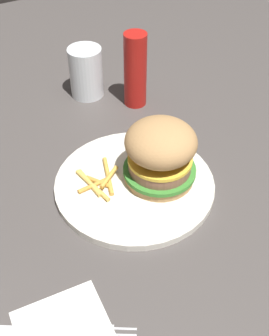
{
  "coord_description": "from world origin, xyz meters",
  "views": [
    {
      "loc": [
        -0.27,
        -0.46,
        0.5
      ],
      "look_at": [
        -0.02,
        -0.03,
        0.04
      ],
      "focal_mm": 46.76,
      "sensor_mm": 36.0,
      "label": 1
    }
  ],
  "objects": [
    {
      "name": "napkin",
      "position": [
        -0.22,
        -0.2,
        0.0
      ],
      "size": [
        0.12,
        0.12,
        0.0
      ],
      "primitive_type": "cube",
      "rotation": [
        0.0,
        0.0,
        -0.07
      ],
      "color": "white",
      "rests_on": "ground_plane"
    },
    {
      "name": "plate",
      "position": [
        -0.02,
        -0.03,
        0.01
      ],
      "size": [
        0.26,
        0.26,
        0.01
      ],
      "primitive_type": "cylinder",
      "color": "silver",
      "rests_on": "ground_plane"
    },
    {
      "name": "sandwich",
      "position": [
        0.01,
        -0.04,
        0.07
      ],
      "size": [
        0.12,
        0.12,
        0.1
      ],
      "color": "tan",
      "rests_on": "plate"
    },
    {
      "name": "fries_pile",
      "position": [
        -0.08,
        -0.0,
        0.02
      ],
      "size": [
        0.08,
        0.09,
        0.01
      ],
      "color": "gold",
      "rests_on": "plate"
    },
    {
      "name": "ground_plane",
      "position": [
        0.0,
        0.0,
        0.0
      ],
      "size": [
        1.6,
        1.6,
        0.0
      ],
      "primitive_type": "plane",
      "color": "#47423F"
    },
    {
      "name": "ketchup_bottle",
      "position": [
        0.09,
        0.18,
        0.07
      ],
      "size": [
        0.04,
        0.04,
        0.15
      ],
      "primitive_type": "cylinder",
      "color": "#B21914",
      "rests_on": "ground_plane"
    },
    {
      "name": "fork",
      "position": [
        -0.22,
        -0.21,
        0.0
      ],
      "size": [
        0.16,
        0.1,
        0.0
      ],
      "color": "silver",
      "rests_on": "napkin"
    },
    {
      "name": "drink_glass",
      "position": [
        0.02,
        0.26,
        0.05
      ],
      "size": [
        0.07,
        0.07,
        0.1
      ],
      "color": "silver",
      "rests_on": "ground_plane"
    }
  ]
}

